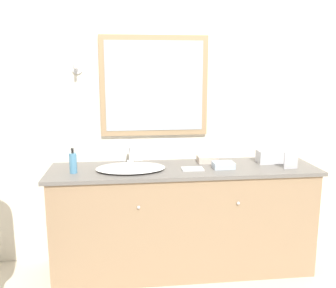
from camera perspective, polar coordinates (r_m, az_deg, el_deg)
ground_plane at (r=3.16m, az=3.19°, el=-20.99°), size 14.00×14.00×0.00m
wall_back at (r=3.30m, az=1.53°, el=4.28°), size 8.00×0.18×2.55m
vanity_counter at (r=3.22m, az=2.35°, el=-11.31°), size 2.19×0.58×0.90m
sink_basin at (r=3.01m, az=-5.71°, el=-3.60°), size 0.55×0.41×0.17m
soap_bottle at (r=2.98m, az=-14.26°, el=-2.78°), size 0.06×0.06×0.20m
appliance_box at (r=3.33m, az=15.59°, el=-1.85°), size 0.25×0.13×0.11m
picture_frame at (r=3.18m, az=18.22°, el=-2.44°), size 0.11×0.01×0.13m
hand_towel_near_sink at (r=3.25m, az=6.01°, el=-2.33°), size 0.17×0.13×0.05m
hand_towel_far_corner at (r=3.08m, az=8.44°, el=-3.20°), size 0.17×0.13×0.05m
metal_tray at (r=3.02m, az=3.75°, el=-3.80°), size 0.17×0.12×0.01m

